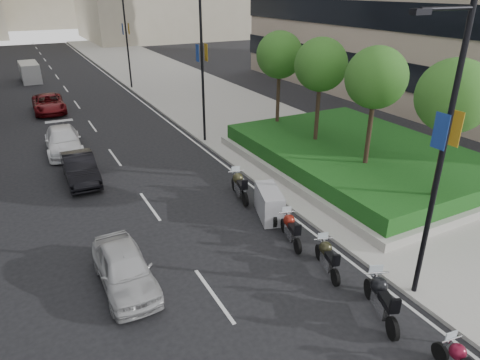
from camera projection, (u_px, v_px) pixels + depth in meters
sidewalk_right at (200, 95)px, 39.31m from camera, size 10.00×100.00×0.15m
lane_edge at (143, 103)px, 37.08m from camera, size 0.12×100.00×0.01m
lane_centre at (81, 110)px, 34.87m from camera, size 0.12×100.00×0.01m
planter at (358, 162)px, 23.50m from camera, size 10.00×14.00×0.40m
hedge at (359, 152)px, 23.26m from camera, size 9.40×13.40×0.80m
tree_0 at (454, 97)px, 15.94m from camera, size 2.80×2.80×6.30m
tree_1 at (376, 78)px, 19.16m from camera, size 2.80×2.80×6.30m
tree_2 at (321, 65)px, 22.39m from camera, size 2.80×2.80×6.30m
tree_3 at (280, 55)px, 25.61m from camera, size 2.80×2.80×6.30m
lamp_post_0 at (440, 149)px, 11.82m from camera, size 2.34×0.45×9.00m
lamp_post_1 at (200, 62)px, 25.52m from camera, size 2.34×0.45×9.00m
lamp_post_2 at (125, 35)px, 40.02m from camera, size 2.34×0.45×9.00m
motorcycle_2 at (381, 299)px, 12.79m from camera, size 1.13×2.29×1.20m
motorcycle_3 at (327, 257)px, 14.90m from camera, size 0.86×2.05×1.05m
motorcycle_4 at (291, 229)px, 16.63m from camera, size 0.81×2.11×1.07m
motorcycle_5 at (269, 204)px, 18.41m from camera, size 1.47×2.29×1.29m
motorcycle_6 at (239, 186)px, 20.13m from camera, size 0.78×2.33×1.17m
car_a at (124, 269)px, 14.08m from camera, size 1.63×4.05×1.38m
car_b at (80, 168)px, 21.85m from camera, size 1.54×4.29×1.41m
car_c at (63, 141)px, 25.75m from camera, size 2.24×4.99×1.42m
car_d at (49, 103)px, 34.04m from camera, size 2.39×5.05×1.39m
delivery_van at (30, 73)px, 45.01m from camera, size 1.88×4.65×1.93m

